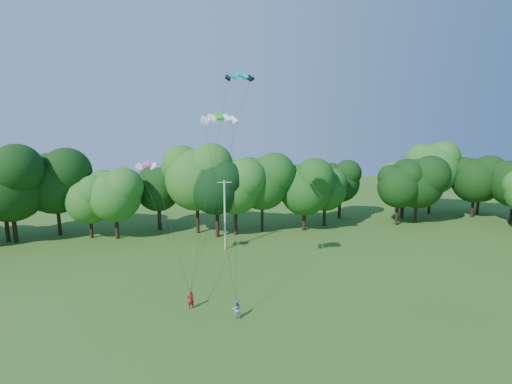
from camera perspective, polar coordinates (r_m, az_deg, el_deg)
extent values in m
cylinder|color=beige|center=(49.37, -4.48, -3.33)|extent=(0.22, 0.22, 8.67)
cube|color=beige|center=(48.53, -4.55, 1.39)|extent=(1.73, 0.25, 0.08)
imported|color=#A6151B|center=(36.04, -9.32, -14.92)|extent=(0.69, 0.55, 1.64)
imported|color=#889ABD|center=(34.17, -2.80, -16.38)|extent=(0.81, 0.66, 1.56)
cube|color=#05A5AB|center=(41.09, -2.46, 16.43)|extent=(2.80, 1.31, 0.62)
cube|color=green|center=(34.98, -5.34, 10.73)|extent=(3.15, 1.58, 0.70)
cube|color=#FF46AE|center=(41.51, -15.44, 3.90)|extent=(2.07, 1.04, 0.50)
cylinder|color=#361F15|center=(62.05, -32.04, -4.01)|extent=(0.53, 0.53, 4.52)
ellipsoid|color=#164E17|center=(60.97, -32.60, 1.43)|extent=(9.05, 9.05, 9.87)
cylinder|color=black|center=(54.97, -5.54, -4.40)|extent=(0.41, 0.41, 3.98)
ellipsoid|color=black|center=(53.83, -5.64, 1.00)|extent=(7.96, 7.96, 8.69)
cylinder|color=black|center=(68.90, 20.18, -1.94)|extent=(0.44, 0.44, 3.86)
ellipsoid|color=#2E5E1C|center=(68.02, 20.46, 2.25)|extent=(7.73, 7.73, 8.43)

